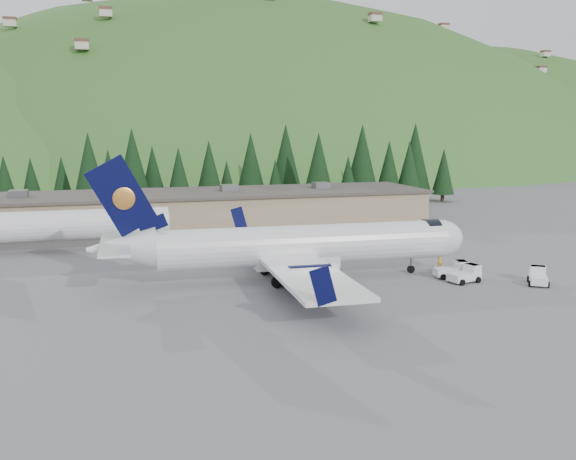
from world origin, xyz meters
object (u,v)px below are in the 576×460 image
Objects in this scene: baggage_tug_b at (454,270)px; baggage_tug_c at (538,277)px; airliner at (295,247)px; ramp_worker at (440,261)px; terminal_building at (197,208)px; second_airliner at (50,225)px; baggage_tug_a at (466,274)px.

baggage_tug_c is (6.34, -4.60, -0.04)m from baggage_tug_b.
airliner is at bearing 102.59° from baggage_tug_c.
ramp_worker is (16.34, 0.62, -2.52)m from airliner.
ramp_worker is (20.25, -37.34, -1.82)m from terminal_building.
ramp_worker is at bearing 4.57° from airliner.
terminal_building is (19.91, 16.00, -0.70)m from second_airliner.
baggage_tug_a is at bearing -74.85° from baggage_tug_b.
airliner is 11.13× the size of baggage_tug_c.
ramp_worker is at bearing 88.36° from baggage_tug_b.
baggage_tug_c is at bearing -60.82° from terminal_building.
airliner is at bearing 176.34° from baggage_tug_b.
terminal_building is (-3.91, 37.95, -0.70)m from airliner.
ramp_worker is at bearing -27.98° from second_airliner.
baggage_tug_b is 7.84m from baggage_tug_c.
baggage_tug_b is 4.29m from ramp_worker.
baggage_tug_a is at bearing -34.83° from second_airliner.
baggage_tug_b is 0.05× the size of terminal_building.
baggage_tug_a is (39.54, -27.51, -2.57)m from second_airliner.
baggage_tug_b is 45.91m from terminal_building.
baggage_tug_c is at bearing 124.74° from ramp_worker.
baggage_tug_a is at bearing 99.90° from baggage_tug_c.
airliner reaches higher than baggage_tug_b.
airliner is 1.37× the size of second_airliner.
baggage_tug_a is at bearing -17.07° from airliner.
baggage_tug_a is at bearing 86.92° from ramp_worker.
second_airliner is at bearing 89.73° from baggage_tug_c.
airliner reaches higher than baggage_tug_c.
terminal_building is at bearing 100.64° from baggage_tug_a.
second_airliner reaches higher than ramp_worker.
second_airliner is 0.39× the size of terminal_building.
baggage_tug_a is 2.13× the size of ramp_worker.
airliner is at bearing -42.66° from second_airliner.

